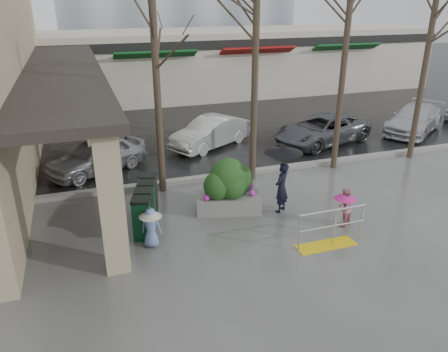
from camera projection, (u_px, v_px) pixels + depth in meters
ground at (261, 232)px, 11.95m from camera, size 120.00×120.00×0.00m
street_asphalt at (139, 86)px, 31.20m from camera, size 120.00×36.00×0.01m
curb at (216, 176)px, 15.42m from camera, size 120.00×0.30×0.15m
canopy_slab at (59, 65)px, 16.14m from camera, size 2.80×18.00×0.25m
pillar_front at (111, 202)px, 9.68m from camera, size 0.55×0.55×3.50m
pillar_back at (94, 126)px, 15.37m from camera, size 0.55×0.55×3.50m
storefront_row at (179, 64)px, 27.50m from camera, size 34.00×6.74×4.00m
handrail at (329, 232)px, 11.16m from camera, size 1.90×0.50×1.03m
tree_west at (154, 29)px, 12.56m from camera, size 3.20×3.20×6.80m
tree_midwest at (256, 22)px, 13.46m from camera, size 3.20×3.20×7.00m
tree_mideast at (347, 32)px, 14.58m from camera, size 3.20×3.20×6.50m
tree_east at (434, 14)px, 15.43m from camera, size 3.20×3.20×7.20m
woman at (282, 172)px, 12.63m from camera, size 1.12×1.12×2.07m
child_pink at (344, 205)px, 12.06m from camera, size 0.67×0.62×1.11m
child_blue at (151, 224)px, 11.04m from camera, size 0.62×0.58×1.07m
planter at (229, 186)px, 12.86m from camera, size 2.07×1.39×1.65m
news_boxes at (146, 205)px, 12.16m from camera, size 1.04×2.13×1.16m
car_a at (97, 155)px, 15.82m from camera, size 3.95×3.12×1.26m
car_b at (210, 132)px, 18.46m from camera, size 3.98×3.07×1.26m
car_c at (322, 129)px, 18.89m from camera, size 4.93×3.26×1.26m
car_d at (414, 119)px, 20.47m from camera, size 4.60×3.86×1.26m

